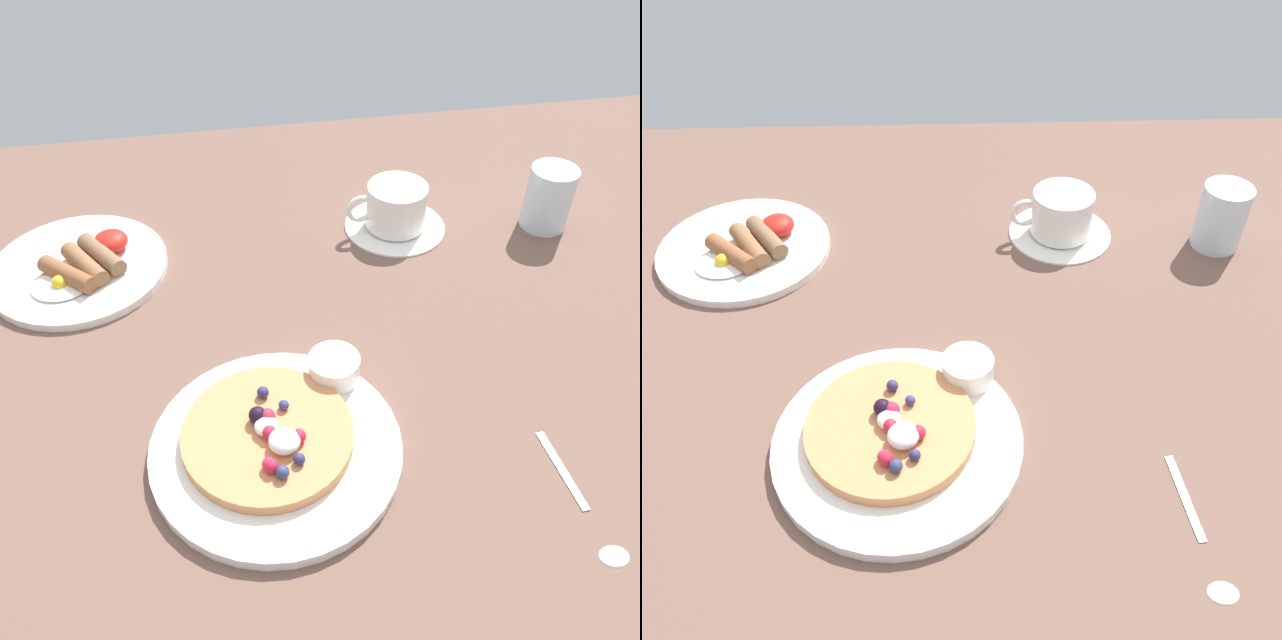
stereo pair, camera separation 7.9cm
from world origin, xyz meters
TOP-DOWN VIEW (x-y plane):
  - ground_plane at (0.00, 0.00)m, footprint 2.08×1.15m
  - pancake_plate at (-0.07, -0.14)m, footprint 0.26×0.26m
  - pancake_with_berries at (-0.08, -0.13)m, footprint 0.18×0.18m
  - syrup_ramekin at (0.01, -0.05)m, footprint 0.06×0.06m
  - breakfast_plate at (-0.29, 0.20)m, footprint 0.24×0.24m
  - fried_breakfast at (-0.28, 0.19)m, footprint 0.12×0.13m
  - coffee_saucer at (0.15, 0.23)m, footprint 0.15×0.15m
  - coffee_cup at (0.15, 0.23)m, footprint 0.12×0.09m
  - teaspoon at (0.22, -0.27)m, footprint 0.03×0.16m
  - water_glass at (0.37, 0.20)m, footprint 0.07×0.07m

SIDE VIEW (x-z plane):
  - ground_plane at x=0.00m, z-range -0.03..0.00m
  - teaspoon at x=0.22m, z-range 0.00..0.01m
  - coffee_saucer at x=0.15m, z-range 0.00..0.01m
  - breakfast_plate at x=-0.29m, z-range 0.00..0.01m
  - pancake_plate at x=-0.07m, z-range 0.00..0.01m
  - fried_breakfast at x=-0.28m, z-range 0.01..0.04m
  - pancake_with_berries at x=-0.08m, z-range 0.01..0.04m
  - syrup_ramekin at x=0.01m, z-range 0.01..0.04m
  - coffee_cup at x=0.15m, z-range 0.01..0.07m
  - water_glass at x=0.37m, z-range 0.00..0.09m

